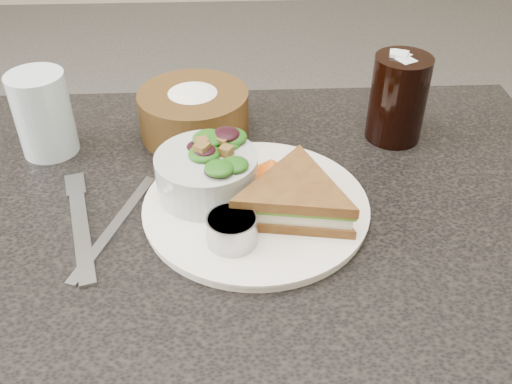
{
  "coord_description": "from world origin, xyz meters",
  "views": [
    {
      "loc": [
        0.03,
        -0.53,
        1.21
      ],
      "look_at": [
        0.06,
        0.02,
        0.78
      ],
      "focal_mm": 40.0,
      "sensor_mm": 36.0,
      "label": 1
    }
  ],
  "objects_px": {
    "salad_bowl": "(207,167)",
    "dressing_ramekin": "(232,230)",
    "sandwich": "(295,198)",
    "dinner_plate": "(256,207)",
    "bread_basket": "(194,106)",
    "water_glass": "(43,114)",
    "cola_glass": "(399,95)"
  },
  "relations": [
    {
      "from": "salad_bowl",
      "to": "cola_glass",
      "type": "bearing_deg",
      "value": 27.07
    },
    {
      "from": "dinner_plate",
      "to": "salad_bowl",
      "type": "xyz_separation_m",
      "value": [
        -0.06,
        0.03,
        0.04
      ]
    },
    {
      "from": "salad_bowl",
      "to": "dressing_ramekin",
      "type": "relative_size",
      "value": 2.2
    },
    {
      "from": "sandwich",
      "to": "water_glass",
      "type": "distance_m",
      "value": 0.38
    },
    {
      "from": "sandwich",
      "to": "water_glass",
      "type": "xyz_separation_m",
      "value": [
        -0.34,
        0.18,
        0.02
      ]
    },
    {
      "from": "dinner_plate",
      "to": "dressing_ramekin",
      "type": "distance_m",
      "value": 0.08
    },
    {
      "from": "dressing_ramekin",
      "to": "water_glass",
      "type": "relative_size",
      "value": 0.49
    },
    {
      "from": "sandwich",
      "to": "cola_glass",
      "type": "bearing_deg",
      "value": 57.76
    },
    {
      "from": "dinner_plate",
      "to": "bread_basket",
      "type": "relative_size",
      "value": 1.71
    },
    {
      "from": "cola_glass",
      "to": "water_glass",
      "type": "relative_size",
      "value": 1.17
    },
    {
      "from": "salad_bowl",
      "to": "cola_glass",
      "type": "height_order",
      "value": "cola_glass"
    },
    {
      "from": "sandwich",
      "to": "dinner_plate",
      "type": "bearing_deg",
      "value": 164.72
    },
    {
      "from": "salad_bowl",
      "to": "dressing_ramekin",
      "type": "height_order",
      "value": "salad_bowl"
    },
    {
      "from": "sandwich",
      "to": "dressing_ramekin",
      "type": "height_order",
      "value": "sandwich"
    },
    {
      "from": "sandwich",
      "to": "water_glass",
      "type": "height_order",
      "value": "water_glass"
    },
    {
      "from": "dressing_ramekin",
      "to": "cola_glass",
      "type": "bearing_deg",
      "value": 44.14
    },
    {
      "from": "dinner_plate",
      "to": "bread_basket",
      "type": "xyz_separation_m",
      "value": [
        -0.08,
        0.19,
        0.04
      ]
    },
    {
      "from": "sandwich",
      "to": "bread_basket",
      "type": "relative_size",
      "value": 1.04
    },
    {
      "from": "bread_basket",
      "to": "dinner_plate",
      "type": "bearing_deg",
      "value": -66.67
    },
    {
      "from": "sandwich",
      "to": "dressing_ramekin",
      "type": "distance_m",
      "value": 0.09
    },
    {
      "from": "dinner_plate",
      "to": "dressing_ramekin",
      "type": "relative_size",
      "value": 4.77
    },
    {
      "from": "salad_bowl",
      "to": "water_glass",
      "type": "relative_size",
      "value": 1.08
    },
    {
      "from": "cola_glass",
      "to": "water_glass",
      "type": "height_order",
      "value": "cola_glass"
    },
    {
      "from": "bread_basket",
      "to": "salad_bowl",
      "type": "bearing_deg",
      "value": -82.12
    },
    {
      "from": "dinner_plate",
      "to": "salad_bowl",
      "type": "bearing_deg",
      "value": 155.02
    },
    {
      "from": "sandwich",
      "to": "cola_glass",
      "type": "xyz_separation_m",
      "value": [
        0.17,
        0.19,
        0.03
      ]
    },
    {
      "from": "bread_basket",
      "to": "sandwich",
      "type": "bearing_deg",
      "value": -58.87
    },
    {
      "from": "dinner_plate",
      "to": "bread_basket",
      "type": "height_order",
      "value": "bread_basket"
    },
    {
      "from": "salad_bowl",
      "to": "dressing_ramekin",
      "type": "bearing_deg",
      "value": -72.97
    },
    {
      "from": "cola_glass",
      "to": "water_glass",
      "type": "xyz_separation_m",
      "value": [
        -0.5,
        -0.01,
        -0.01
      ]
    },
    {
      "from": "salad_bowl",
      "to": "water_glass",
      "type": "xyz_separation_m",
      "value": [
        -0.23,
        0.13,
        0.01
      ]
    },
    {
      "from": "dinner_plate",
      "to": "cola_glass",
      "type": "relative_size",
      "value": 2.0
    }
  ]
}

